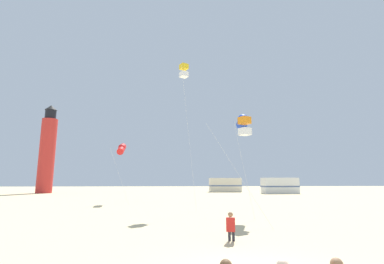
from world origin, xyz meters
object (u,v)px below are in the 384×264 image
at_px(kite_tube_scarlet, 122,149).
at_px(kite_flyer_standing, 231,226).
at_px(kite_box_orange, 245,126).
at_px(rv_van_white, 280,186).
at_px(kite_box_gold, 184,71).
at_px(rv_van_cream, 225,185).
at_px(lighthouse_distant, 47,151).
at_px(kite_tube_blue, 243,121).

bearing_deg(kite_tube_scarlet, kite_flyer_standing, -67.38).
distance_m(kite_box_orange, rv_van_white, 36.29).
relative_size(kite_box_gold, rv_van_white, 1.85).
xyz_separation_m(kite_flyer_standing, rv_van_cream, (8.43, 45.38, 0.78)).
height_order(kite_tube_scarlet, lighthouse_distant, lighthouse_distant).
distance_m(kite_box_gold, kite_tube_blue, 7.84).
bearing_deg(rv_van_white, rv_van_cream, 135.51).
bearing_deg(rv_van_cream, rv_van_white, -39.32).
xyz_separation_m(kite_tube_scarlet, rv_van_cream, (16.25, 26.60, -4.34)).
bearing_deg(lighthouse_distant, rv_van_cream, 4.53).
relative_size(kite_tube_scarlet, kite_tube_blue, 0.92).
distance_m(kite_box_orange, kite_tube_blue, 1.64).
height_order(kite_box_orange, rv_van_cream, kite_box_orange).
bearing_deg(kite_tube_blue, kite_box_gold, 131.44).
xyz_separation_m(kite_box_gold, kite_tube_blue, (3.84, -4.35, -5.27)).
xyz_separation_m(kite_flyer_standing, rv_van_white, (16.99, 38.00, 0.78)).
distance_m(kite_tube_scarlet, lighthouse_distant, 30.13).
bearing_deg(kite_flyer_standing, kite_box_orange, -96.72).
bearing_deg(kite_box_orange, lighthouse_distant, 126.96).
distance_m(kite_box_gold, rv_van_white, 34.22).
distance_m(kite_tube_scarlet, kite_tube_blue, 15.84).
distance_m(kite_tube_scarlet, rv_van_cream, 31.47).
height_order(kite_flyer_standing, kite_box_gold, kite_box_gold).
relative_size(kite_flyer_standing, kite_tube_blue, 0.17).
xyz_separation_m(kite_tube_scarlet, kite_tube_blue, (10.21, -12.10, 0.56)).
bearing_deg(rv_van_white, kite_box_gold, -128.08).
relative_size(lighthouse_distant, rv_van_cream, 2.59).
bearing_deg(rv_van_white, kite_flyer_standing, -117.81).
xyz_separation_m(lighthouse_distant, rv_van_cream, (34.53, 2.74, -6.45)).
height_order(kite_box_gold, kite_tube_blue, kite_box_gold).
bearing_deg(rv_van_cream, kite_tube_blue, -97.42).
relative_size(kite_box_orange, rv_van_cream, 0.96).
xyz_separation_m(lighthouse_distant, rv_van_white, (43.09, -4.65, -6.45)).
bearing_deg(kite_tube_blue, kite_box_orange, -101.43).
relative_size(kite_box_gold, lighthouse_distant, 0.72).
xyz_separation_m(kite_box_gold, kite_tube_scarlet, (-6.37, 7.75, -5.83)).
distance_m(lighthouse_distant, rv_van_white, 43.82).
relative_size(kite_flyer_standing, kite_tube_scarlet, 0.18).
bearing_deg(kite_box_orange, rv_van_cream, 81.03).
bearing_deg(kite_box_gold, lighthouse_distant, 127.94).
relative_size(kite_flyer_standing, rv_van_white, 0.18).
distance_m(rv_van_cream, rv_van_white, 11.31).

